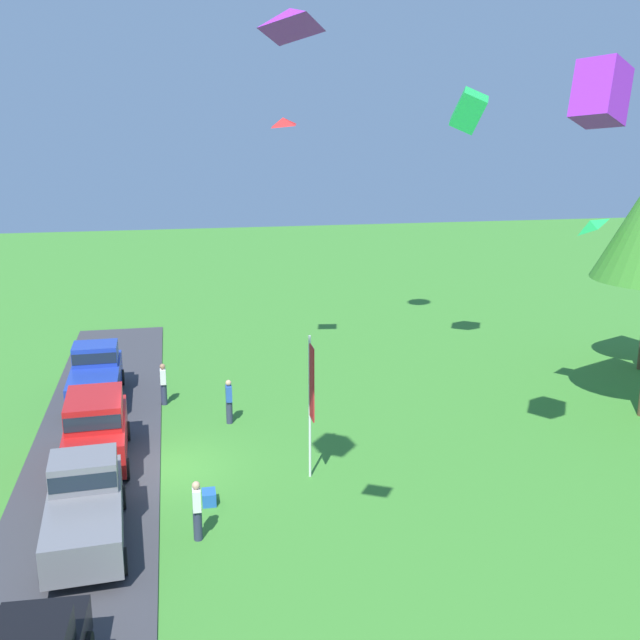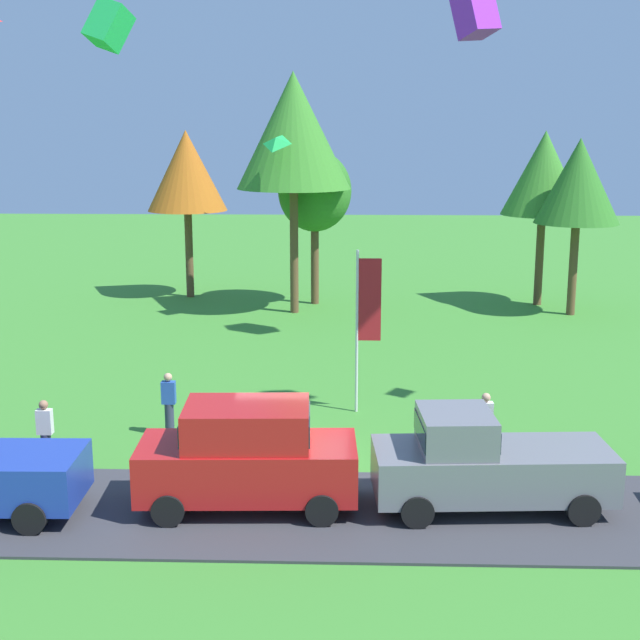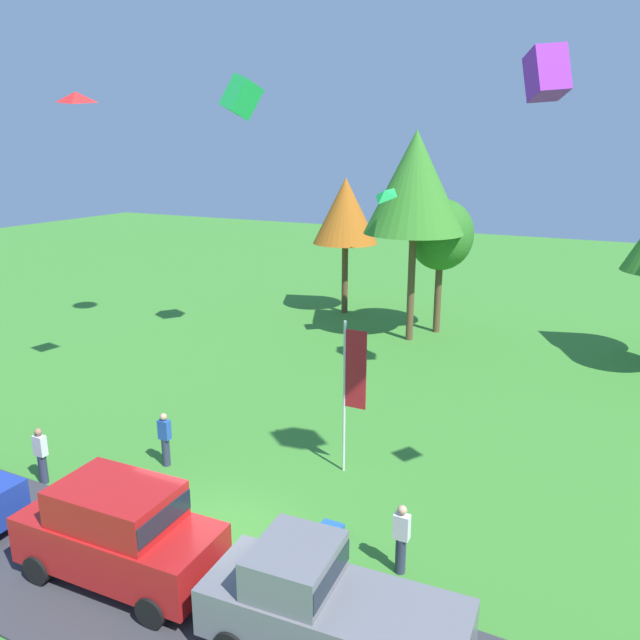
% 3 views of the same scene
% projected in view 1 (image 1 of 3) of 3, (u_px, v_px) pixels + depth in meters
% --- Properties ---
extents(ground_plane, '(120.00, 120.00, 0.00)m').
position_uv_depth(ground_plane, '(165.00, 468.00, 24.39)').
color(ground_plane, '#3D842D').
extents(pavement_strip, '(36.00, 4.40, 0.06)m').
position_uv_depth(pavement_strip, '(90.00, 474.00, 23.94)').
color(pavement_strip, '#38383D').
rests_on(pavement_strip, ground).
extents(car_pickup_near_entrance, '(5.04, 2.12, 2.14)m').
position_uv_depth(car_pickup_near_entrance, '(96.00, 374.00, 30.24)').
color(car_pickup_near_entrance, '#1E389E').
rests_on(car_pickup_near_entrance, ground).
extents(car_suv_far_end, '(4.67, 2.20, 2.28)m').
position_uv_depth(car_suv_far_end, '(96.00, 426.00, 24.48)').
color(car_suv_far_end, red).
rests_on(car_suv_far_end, ground).
extents(car_pickup_mid_row, '(5.11, 2.30, 2.14)m').
position_uv_depth(car_pickup_mid_row, '(85.00, 504.00, 19.82)').
color(car_pickup_mid_row, slate).
rests_on(car_pickup_mid_row, ground).
extents(person_beside_suv, '(0.36, 0.24, 1.71)m').
position_uv_depth(person_beside_suv, '(163.00, 384.00, 29.80)').
color(person_beside_suv, '#2D334C').
rests_on(person_beside_suv, ground).
extents(person_watching_sky, '(0.36, 0.24, 1.71)m').
position_uv_depth(person_watching_sky, '(197.00, 510.00, 19.98)').
color(person_watching_sky, '#2D334C').
rests_on(person_watching_sky, ground).
extents(person_on_lawn, '(0.36, 0.24, 1.71)m').
position_uv_depth(person_on_lawn, '(229.00, 401.00, 27.91)').
color(person_on_lawn, '#2D334C').
rests_on(person_on_lawn, ground).
extents(flag_banner, '(0.71, 0.08, 4.67)m').
position_uv_depth(flag_banner, '(311.00, 391.00, 22.88)').
color(flag_banner, silver).
rests_on(flag_banner, ground).
extents(cooler_box, '(0.56, 0.40, 0.40)m').
position_uv_depth(cooler_box, '(209.00, 497.00, 22.07)').
color(cooler_box, blue).
rests_on(cooler_box, ground).
extents(kite_box_low_drifter, '(1.80, 1.72, 1.99)m').
position_uv_depth(kite_box_low_drifter, '(469.00, 111.00, 30.92)').
color(kite_box_low_drifter, green).
extents(kite_box_near_flag, '(1.71, 1.72, 1.78)m').
position_uv_depth(kite_box_near_flag, '(601.00, 93.00, 18.51)').
color(kite_box_near_flag, purple).
extents(kite_diamond_trailing_tail, '(1.11, 1.15, 0.71)m').
position_uv_depth(kite_diamond_trailing_tail, '(590.00, 224.00, 27.02)').
color(kite_diamond_trailing_tail, green).
extents(kite_diamond_topmost, '(1.08, 0.93, 0.56)m').
position_uv_depth(kite_diamond_topmost, '(290.00, 20.00, 11.17)').
color(kite_diamond_topmost, purple).
extents(kite_diamond_over_trees, '(1.44, 1.45, 0.48)m').
position_uv_depth(kite_diamond_over_trees, '(283.00, 122.00, 31.19)').
color(kite_diamond_over_trees, red).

